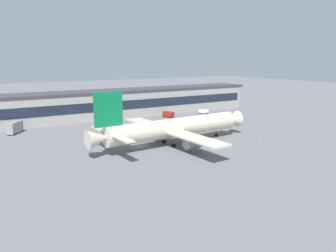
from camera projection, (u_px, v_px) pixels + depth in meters
name	position (u px, v px, depth m)	size (l,w,h in m)	color
ground_plane	(140.00, 146.00, 98.84)	(600.00, 600.00, 0.00)	slate
terminal_building	(85.00, 105.00, 141.60)	(168.47, 15.70, 12.07)	#9E9993
airliner	(172.00, 128.00, 99.48)	(54.95, 46.73, 17.33)	beige
baggage_tug	(108.00, 120.00, 133.75)	(2.69, 3.92, 1.85)	yellow
catering_truck	(15.00, 127.00, 115.02)	(6.27, 7.39, 4.15)	gray
crew_van	(169.00, 114.00, 147.04)	(3.87, 5.64, 2.55)	red
pushback_tractor	(203.00, 111.00, 157.25)	(5.45, 4.73, 1.75)	white
traffic_cone_0	(259.00, 138.00, 107.25)	(0.49, 0.49, 0.61)	#F2590C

